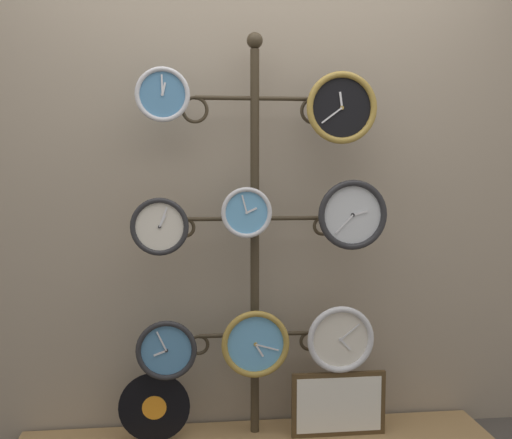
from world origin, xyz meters
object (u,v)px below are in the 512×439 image
clock_bottom_left (166,350)px  clock_bottom_center (255,344)px  clock_top_right (342,108)px  vinyl_record (154,407)px  clock_top_left (162,95)px  clock_middle_center (247,213)px  display_stand (255,292)px  clock_bottom_right (340,339)px  clock_middle_right (352,215)px  clock_middle_left (160,227)px  picture_frame (339,404)px

clock_bottom_left → clock_bottom_center: clock_bottom_center is taller
clock_top_right → vinyl_record: clock_top_right is taller
clock_top_left → clock_middle_center: 0.63m
clock_top_left → display_stand: bearing=10.7°
clock_top_left → clock_middle_center: size_ratio=1.05×
clock_top_right → vinyl_record: (-0.85, 0.03, -1.36)m
clock_top_left → clock_top_right: bearing=-0.7°
clock_bottom_left → clock_top_right: bearing=0.5°
clock_top_left → clock_middle_center: (0.36, -0.01, -0.51)m
clock_top_left → clock_bottom_center: 1.18m
display_stand → clock_top_left: 0.99m
clock_middle_center → clock_bottom_right: 0.73m
clock_top_left → clock_middle_right: size_ratio=0.75×
clock_middle_left → clock_bottom_center: clock_middle_left is taller
clock_bottom_center → clock_bottom_right: (0.40, 0.00, 0.01)m
clock_middle_center → clock_top_left: bearing=177.9°
clock_middle_center → clock_bottom_left: (-0.36, -0.00, -0.61)m
clock_top_left → clock_bottom_left: (0.00, -0.02, -1.13)m
clock_middle_left → clock_bottom_left: 0.56m
vinyl_record → clock_bottom_left: bearing=-30.5°
display_stand → clock_top_right: display_stand is taller
clock_middle_right → clock_bottom_left: (-0.84, 0.01, -0.60)m
clock_top_right → clock_bottom_center: clock_top_right is taller
clock_top_right → clock_bottom_left: size_ratio=1.18×
clock_top_right → clock_middle_left: 0.97m
display_stand → clock_top_right: size_ratio=5.95×
clock_middle_left → clock_top_left: bearing=28.7°
clock_middle_right → picture_frame: bearing=166.0°
clock_middle_right → display_stand: bearing=166.5°
clock_bottom_left → clock_bottom_right: size_ratio=0.87×
clock_top_right → clock_middle_right: (0.05, -0.02, -0.48)m
clock_middle_center → vinyl_record: 0.99m
clock_bottom_left → picture_frame: bearing=0.1°
clock_top_left → clock_top_right: clock_top_left is taller
clock_bottom_left → clock_bottom_right: bearing=-0.0°
display_stand → clock_middle_right: size_ratio=6.02×
clock_top_left → vinyl_record: 1.41m
display_stand → clock_middle_center: display_stand is taller
clock_middle_left → clock_bottom_left: size_ratio=0.94×
clock_middle_center → clock_bottom_left: 0.71m
clock_middle_left → clock_middle_center: (0.38, -0.00, 0.06)m
clock_top_left → picture_frame: (0.79, -0.01, -1.42)m
clock_bottom_left → vinyl_record: (-0.06, 0.04, -0.28)m
clock_middle_center → vinyl_record: size_ratio=0.70×
clock_top_left → clock_bottom_center: (0.40, -0.02, -1.11)m
clock_bottom_left → clock_top_left: bearing=97.6°
clock_bottom_center → clock_middle_right: bearing=-1.1°
clock_top_right → clock_middle_left: clock_top_right is taller
display_stand → picture_frame: (0.38, -0.09, -0.52)m
clock_top_right → picture_frame: clock_top_right is taller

